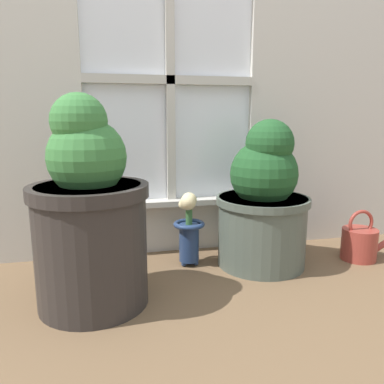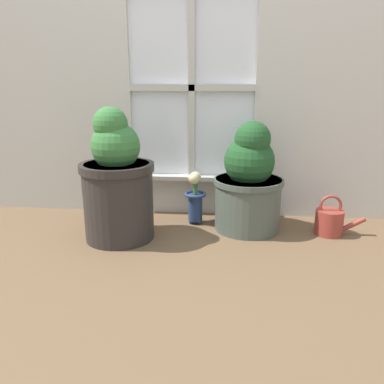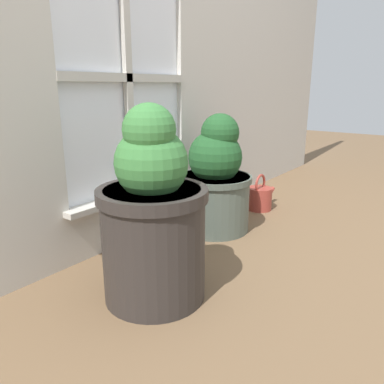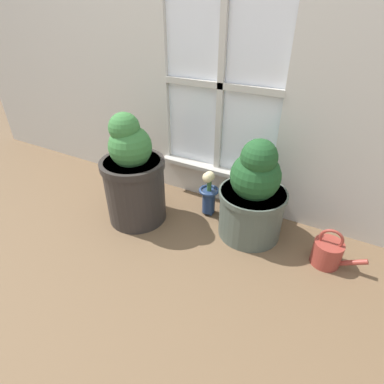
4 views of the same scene
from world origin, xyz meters
name	(u,v)px [view 2 (image 2 of 4)]	position (x,y,z in m)	size (l,w,h in m)	color
ground_plane	(178,258)	(0.00, 0.00, 0.00)	(10.00, 10.00, 0.00)	brown
potted_plant_left	(117,183)	(-0.33, 0.21, 0.29)	(0.37, 0.37, 0.67)	#2D2826
potted_plant_right	(249,184)	(0.33, 0.40, 0.25)	(0.37, 0.37, 0.59)	#4C564C
flower_vase	(195,197)	(0.04, 0.46, 0.16)	(0.13, 0.13, 0.30)	navy
watering_can	(330,221)	(0.76, 0.37, 0.07)	(0.26, 0.14, 0.22)	#99382D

